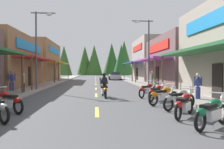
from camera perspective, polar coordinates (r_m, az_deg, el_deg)
ground at (r=32.13m, az=-3.98°, el=-2.08°), size 9.14×92.52×0.10m
sidewalk_left at (r=32.62m, az=-14.08°, el=-1.87°), size 2.29×92.52×0.12m
sidewalk_right at (r=32.64m, az=6.10°, el=-1.84°), size 2.29×92.52×0.12m
centerline_dashes at (r=36.92m, az=-4.00°, el=-1.57°), size 0.16×69.10×0.01m
storefront_left_far at (r=40.91m, az=-18.70°, el=3.05°), size 8.86×13.49×6.32m
storefront_right_middle at (r=27.63m, az=18.18°, el=3.13°), size 8.94×11.48×5.47m
storefront_right_far at (r=39.63m, az=11.43°, el=3.52°), size 9.20×11.01×6.83m
streetlamp_left at (r=20.54m, az=-17.26°, el=8.04°), size 1.99×0.30×6.58m
streetlamp_right at (r=22.40m, az=8.25°, el=7.29°), size 1.99×0.30×6.44m
motorcycle_parked_right_1 at (r=7.72m, az=23.14°, el=-8.34°), size 1.73×1.41×1.04m
motorcycle_parked_right_2 at (r=9.07m, az=17.23°, el=-6.89°), size 1.38×1.76×1.04m
motorcycle_parked_right_3 at (r=10.71m, az=16.09°, el=-5.66°), size 1.87×1.22×1.04m
motorcycle_parked_right_4 at (r=12.06m, az=12.44°, el=-4.88°), size 1.88×1.20×1.04m
motorcycle_parked_right_5 at (r=13.54m, az=10.91°, el=-4.22°), size 1.46×1.70×1.04m
motorcycle_parked_right_6 at (r=15.14m, az=8.70°, el=-3.65°), size 1.54×1.62×1.04m
motorcycle_parked_left_3 at (r=10.49m, az=-24.12°, el=-5.86°), size 1.74×1.40×1.04m
rider_cruising_lead at (r=14.86m, az=-1.96°, el=-3.08°), size 0.60×2.14×1.57m
pedestrian_by_shop at (r=18.46m, az=-20.83°, el=-1.64°), size 0.42×0.49×1.53m
pedestrian_browsing at (r=19.68m, az=-23.25°, el=-1.16°), size 0.56×0.32×1.71m
pedestrian_waiting at (r=23.59m, az=9.80°, el=-0.81°), size 0.30×0.57×1.65m
pedestrian_strolling at (r=13.99m, az=20.21°, el=-2.38°), size 0.54×0.36×1.58m
parked_car_curbside at (r=41.36m, az=0.66°, el=-0.34°), size 2.10×4.32×1.40m
treeline_backdrop at (r=80.15m, az=-2.90°, el=3.70°), size 26.65×13.89×12.24m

